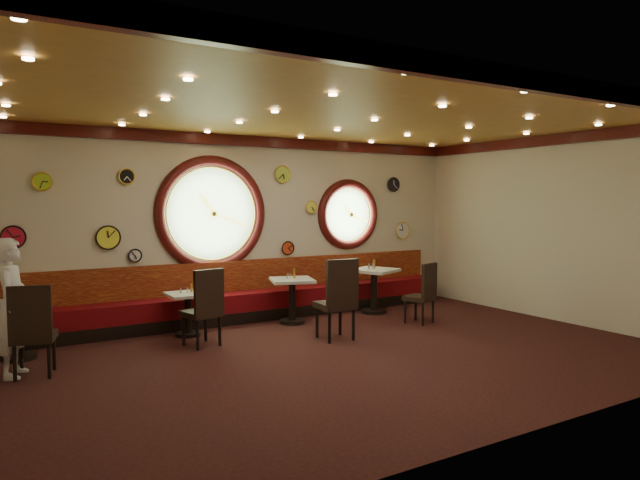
{
  "coord_description": "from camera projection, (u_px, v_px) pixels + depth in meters",
  "views": [
    {
      "loc": [
        -4.04,
        -6.3,
        2.08
      ],
      "look_at": [
        0.24,
        0.8,
        1.5
      ],
      "focal_mm": 32.0,
      "sensor_mm": 36.0,
      "label": 1
    }
  ],
  "objects": [
    {
      "name": "wall_back",
      "position": [
        244.0,
        227.0,
        10.05
      ],
      "size": [
        9.0,
        0.02,
        3.2
      ],
      "primitive_type": "cube",
      "color": "beige",
      "rests_on": "floor"
    },
    {
      "name": "chair_d",
      "position": [
        424.0,
        289.0,
        9.56
      ],
      "size": [
        0.55,
        0.55,
        0.64
      ],
      "rotation": [
        0.0,
        0.0,
        0.33
      ],
      "color": "black",
      "rests_on": "floor"
    },
    {
      "name": "table_a",
      "position": [
        18.0,
        323.0,
        7.43
      ],
      "size": [
        0.74,
        0.74,
        0.76
      ],
      "color": "black",
      "rests_on": "floor"
    },
    {
      "name": "condiment_b_pepper",
      "position": [
        188.0,
        290.0,
        8.7
      ],
      "size": [
        0.03,
        0.03,
        0.09
      ],
      "primitive_type": "cylinder",
      "color": "silver",
      "rests_on": "table_b"
    },
    {
      "name": "ceiling",
      "position": [
        336.0,
        114.0,
        7.38
      ],
      "size": [
        9.0,
        6.0,
        0.02
      ],
      "primitive_type": "cube",
      "color": "#C18836",
      "rests_on": "wall_back"
    },
    {
      "name": "table_c",
      "position": [
        292.0,
        295.0,
        9.61
      ],
      "size": [
        0.87,
        0.87,
        0.76
      ],
      "color": "black",
      "rests_on": "floor"
    },
    {
      "name": "molding_front",
      "position": [
        522.0,
        79.0,
        4.86
      ],
      "size": [
        9.0,
        0.1,
        0.18
      ],
      "primitive_type": "cube",
      "color": "#3C0B0A",
      "rests_on": "wall_back"
    },
    {
      "name": "porthole_right_ring",
      "position": [
        349.0,
        215.0,
        11.13
      ],
      "size": [
        1.09,
        0.03,
        1.09
      ],
      "primitive_type": "torus",
      "rotation": [
        1.57,
        0.0,
        0.0
      ],
      "color": "gold",
      "rests_on": "wall_back"
    },
    {
      "name": "condiment_d_pepper",
      "position": [
        373.0,
        266.0,
        10.45
      ],
      "size": [
        0.04,
        0.04,
        0.11
      ],
      "primitive_type": "cylinder",
      "color": "silver",
      "rests_on": "table_d"
    },
    {
      "name": "wall_right",
      "position": [
        555.0,
        228.0,
        9.81
      ],
      "size": [
        0.02,
        6.0,
        3.2
      ],
      "primitive_type": "cube",
      "color": "beige",
      "rests_on": "floor"
    },
    {
      "name": "porthole_left_frame",
      "position": [
        212.0,
        214.0,
        9.71
      ],
      "size": [
        1.98,
        0.18,
        1.98
      ],
      "primitive_type": "torus",
      "rotation": [
        1.57,
        0.0,
        0.0
      ],
      "color": "#3C0B0A",
      "rests_on": "wall_back"
    },
    {
      "name": "molding_back",
      "position": [
        244.0,
        141.0,
        9.91
      ],
      "size": [
        9.0,
        0.1,
        0.18
      ],
      "primitive_type": "cube",
      "color": "#3C0B0A",
      "rests_on": "wall_back"
    },
    {
      "name": "condiment_d_bottle",
      "position": [
        374.0,
        264.0,
        10.57
      ],
      "size": [
        0.05,
        0.05,
        0.17
      ],
      "primitive_type": "cylinder",
      "color": "gold",
      "rests_on": "table_d"
    },
    {
      "name": "porthole_right_glass",
      "position": [
        348.0,
        214.0,
        11.17
      ],
      "size": [
        1.1,
        0.02,
        1.1
      ],
      "primitive_type": "cylinder",
      "rotation": [
        1.57,
        0.0,
        0.0
      ],
      "color": "#99C676",
      "rests_on": "wall_back"
    },
    {
      "name": "condiment_d_salt",
      "position": [
        369.0,
        266.0,
        10.42
      ],
      "size": [
        0.04,
        0.04,
        0.11
      ],
      "primitive_type": "cylinder",
      "color": "silver",
      "rests_on": "table_d"
    },
    {
      "name": "banquette_back",
      "position": [
        246.0,
        276.0,
        10.06
      ],
      "size": [
        8.0,
        0.1,
        0.55
      ],
      "primitive_type": "cube",
      "color": "#66080C",
      "rests_on": "wall_back"
    },
    {
      "name": "condiment_c_pepper",
      "position": [
        290.0,
        276.0,
        9.59
      ],
      "size": [
        0.03,
        0.03,
        0.09
      ],
      "primitive_type": "cylinder",
      "color": "silver",
      "rests_on": "table_c"
    },
    {
      "name": "porthole_right_frame",
      "position": [
        348.0,
        215.0,
        11.16
      ],
      "size": [
        1.38,
        0.18,
        1.38
      ],
      "primitive_type": "torus",
      "rotation": [
        1.57,
        0.0,
        0.0
      ],
      "color": "#3C0B0A",
      "rests_on": "wall_back"
    },
    {
      "name": "wall_clock_6",
      "position": [
        393.0,
        185.0,
        11.66
      ],
      "size": [
        0.28,
        0.03,
        0.28
      ],
      "primitive_type": "cylinder",
      "rotation": [
        1.57,
        0.0,
        0.0
      ],
      "color": "black",
      "rests_on": "wall_back"
    },
    {
      "name": "waiter",
      "position": [
        13.0,
        307.0,
        6.7
      ],
      "size": [
        0.55,
        0.69,
        1.64
      ],
      "primitive_type": "imported",
      "rotation": [
        0.0,
        0.0,
        1.27
      ],
      "color": "white",
      "rests_on": "floor"
    },
    {
      "name": "wall_clock_0",
      "position": [
        13.0,
        237.0,
        8.17
      ],
      "size": [
        0.32,
        0.03,
        0.32
      ],
      "primitive_type": "cylinder",
      "rotation": [
        1.57,
        0.0,
        0.0
      ],
      "color": "red",
      "rests_on": "wall_back"
    },
    {
      "name": "banquette_seat",
      "position": [
        251.0,
        300.0,
        9.9
      ],
      "size": [
        8.0,
        0.55,
        0.3
      ],
      "primitive_type": "cube",
      "color": "#5A070E",
      "rests_on": "banquette_base"
    },
    {
      "name": "porthole_left_glass",
      "position": [
        211.0,
        214.0,
        9.72
      ],
      "size": [
        1.66,
        0.02,
        1.66
      ],
      "primitive_type": "cylinder",
      "rotation": [
        1.57,
        0.0,
        0.0
      ],
      "color": "#99C676",
      "rests_on": "wall_back"
    },
    {
      "name": "table_b",
      "position": [
        188.0,
        309.0,
        8.72
      ],
      "size": [
        0.61,
        0.61,
        0.67
      ],
      "color": "black",
      "rests_on": "floor"
    },
    {
      "name": "condiment_b_bottle",
      "position": [
        191.0,
        288.0,
        8.76
      ],
      "size": [
        0.04,
        0.04,
        0.14
      ],
      "primitive_type": "cylinder",
      "color": "gold",
      "rests_on": "table_b"
    },
    {
      "name": "floor",
      "position": [
        335.0,
        356.0,
        7.6
      ],
      "size": [
        9.0,
        6.0,
        0.0
      ],
      "primitive_type": "cube",
      "color": "black",
      "rests_on": "ground"
    },
    {
      "name": "chair_b",
      "position": [
        205.0,
        302.0,
        8.04
      ],
      "size": [
        0.56,
        0.56,
        0.69
      ],
      "rotation": [
        0.0,
        0.0,
        0.23
      ],
      "color": "black",
      "rests_on": "floor"
    },
    {
      "name": "wall_clock_1",
      "position": [
        108.0,
        238.0,
        8.84
      ],
      "size": [
        0.36,
        0.03,
        0.36
      ],
      "primitive_type": "cylinder",
      "rotation": [
        1.57,
        0.0,
        0.0
      ],
      "color": "yellow",
      "rests_on": "wall_back"
    },
    {
      "name": "table_d",
      "position": [
        374.0,
        285.0,
        10.51
      ],
      "size": [
        0.98,
        0.98,
        0.82
      ],
      "color": "black",
      "rests_on": "floor"
    },
    {
      "name": "chair_c",
      "position": [
        339.0,
        294.0,
        8.4
      ],
      "size": [
        0.54,
        0.54,
        0.75
      ],
      "rotation": [
        0.0,
        0.0,
        -0.07
      ],
      "color": "black",
      "rests_on": "floor"
    },
    {
      "name": "condiment_c_bottle",
      "position": [
        294.0,
        273.0,
        9.65
      ],
      "size": [
        0.05,
        0.05,
        0.17
      ],
      "primitive_type": "cylinder",
      "color": "gold",
      "rests_on": "table_c"
    },
    {
      "name": "condiment_c_salt",
      "position": [
        287.0,
        276.0,
        9.54
      ],
      "size": [
        0.03,
        0.03,
        0.1
      ],
      "primitive_type": "cylinder",
      "color": "silver",
      "rests_on": "table_c"
    },
    {
      "name": "banquette_base",
      "position": [
        251.0,
        314.0,
        9.92
      ],
      "size": [
        8.0,
        0.55,
        0.2
      ],
      "primitive_type": "cube",
      "color": "black",
      "rests_on": "floor"
    },
    {
      "name": "wall_clock_3",
      "position": [
        311.0,
        207.0,
        10.69
      ],
      "size": [
        0.22,
        0.03,
        0.22
      ],
      "primitive_type": "cylinder",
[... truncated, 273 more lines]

